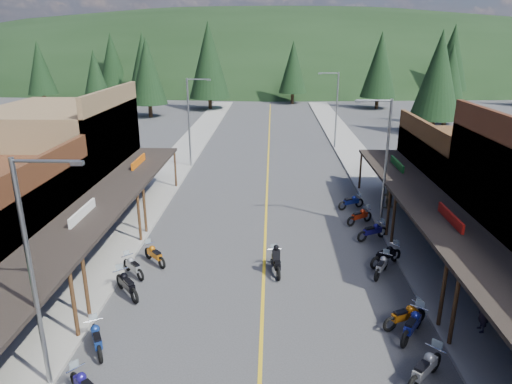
# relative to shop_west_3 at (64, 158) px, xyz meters

# --- Properties ---
(ground) EXTENTS (220.00, 220.00, 0.00)m
(ground) POSITION_rel_shop_west_3_xyz_m (13.78, -11.30, -3.52)
(ground) COLOR #38383A
(ground) RESTS_ON ground
(centerline) EXTENTS (0.15, 90.00, 0.01)m
(centerline) POSITION_rel_shop_west_3_xyz_m (13.78, 8.70, -3.51)
(centerline) COLOR gold
(centerline) RESTS_ON ground
(sidewalk_west) EXTENTS (3.40, 94.00, 0.15)m
(sidewalk_west) POSITION_rel_shop_west_3_xyz_m (5.08, 8.70, -3.44)
(sidewalk_west) COLOR gray
(sidewalk_west) RESTS_ON ground
(sidewalk_east) EXTENTS (3.40, 94.00, 0.15)m
(sidewalk_east) POSITION_rel_shop_west_3_xyz_m (22.48, 8.70, -3.44)
(sidewalk_east) COLOR gray
(sidewalk_east) RESTS_ON ground
(shop_west_3) EXTENTS (10.90, 10.20, 8.20)m
(shop_west_3) POSITION_rel_shop_west_3_xyz_m (0.00, 0.00, 0.00)
(shop_west_3) COLOR brown
(shop_west_3) RESTS_ON ground
(shop_east_3) EXTENTS (10.90, 10.20, 6.20)m
(shop_east_3) POSITION_rel_shop_west_3_xyz_m (27.54, 0.00, -0.99)
(shop_east_3) COLOR #4C2D16
(shop_east_3) RESTS_ON ground
(streetlight_0) EXTENTS (2.16, 0.18, 8.00)m
(streetlight_0) POSITION_rel_shop_west_3_xyz_m (6.83, -17.30, 0.94)
(streetlight_0) COLOR gray
(streetlight_0) RESTS_ON ground
(streetlight_1) EXTENTS (2.16, 0.18, 8.00)m
(streetlight_1) POSITION_rel_shop_west_3_xyz_m (6.83, 10.70, 0.94)
(streetlight_1) COLOR gray
(streetlight_1) RESTS_ON ground
(streetlight_2) EXTENTS (2.16, 0.18, 8.00)m
(streetlight_2) POSITION_rel_shop_west_3_xyz_m (20.74, -3.30, 0.94)
(streetlight_2) COLOR gray
(streetlight_2) RESTS_ON ground
(streetlight_3) EXTENTS (2.16, 0.18, 8.00)m
(streetlight_3) POSITION_rel_shop_west_3_xyz_m (20.74, 18.70, 0.94)
(streetlight_3) COLOR gray
(streetlight_3) RESTS_ON ground
(ridge_hill) EXTENTS (310.00, 140.00, 60.00)m
(ridge_hill) POSITION_rel_shop_west_3_xyz_m (13.78, 123.70, -3.52)
(ridge_hill) COLOR black
(ridge_hill) RESTS_ON ground
(pine_0) EXTENTS (5.04, 5.04, 11.00)m
(pine_0) POSITION_rel_shop_west_3_xyz_m (-26.22, 50.70, 2.96)
(pine_0) COLOR black
(pine_0) RESTS_ON ground
(pine_1) EXTENTS (5.88, 5.88, 12.50)m
(pine_1) POSITION_rel_shop_west_3_xyz_m (-10.22, 58.70, 3.72)
(pine_1) COLOR black
(pine_1) RESTS_ON ground
(pine_2) EXTENTS (6.72, 6.72, 14.00)m
(pine_2) POSITION_rel_shop_west_3_xyz_m (3.78, 46.70, 4.47)
(pine_2) COLOR black
(pine_2) RESTS_ON ground
(pine_3) EXTENTS (5.04, 5.04, 11.00)m
(pine_3) POSITION_rel_shop_west_3_xyz_m (17.78, 54.70, 2.96)
(pine_3) COLOR black
(pine_3) RESTS_ON ground
(pine_4) EXTENTS (5.88, 5.88, 12.50)m
(pine_4) POSITION_rel_shop_west_3_xyz_m (31.78, 48.70, 3.72)
(pine_4) COLOR black
(pine_4) RESTS_ON ground
(pine_5) EXTENTS (6.72, 6.72, 14.00)m
(pine_5) POSITION_rel_shop_west_3_xyz_m (47.78, 60.70, 4.47)
(pine_5) COLOR black
(pine_5) RESTS_ON ground
(pine_7) EXTENTS (5.88, 5.88, 12.50)m
(pine_7) POSITION_rel_shop_west_3_xyz_m (-18.22, 64.70, 3.72)
(pine_7) COLOR black
(pine_7) RESTS_ON ground
(pine_8) EXTENTS (4.48, 4.48, 10.00)m
(pine_8) POSITION_rel_shop_west_3_xyz_m (-8.22, 28.70, 2.46)
(pine_8) COLOR black
(pine_8) RESTS_ON ground
(pine_9) EXTENTS (4.93, 4.93, 10.80)m
(pine_9) POSITION_rel_shop_west_3_xyz_m (37.78, 33.70, 2.86)
(pine_9) COLOR black
(pine_9) RESTS_ON ground
(pine_10) EXTENTS (5.38, 5.38, 11.60)m
(pine_10) POSITION_rel_shop_west_3_xyz_m (-4.22, 38.70, 3.27)
(pine_10) COLOR black
(pine_10) RESTS_ON ground
(pine_11) EXTENTS (5.82, 5.82, 12.40)m
(pine_11) POSITION_rel_shop_west_3_xyz_m (33.78, 26.70, 3.67)
(pine_11) COLOR black
(pine_11) RESTS_ON ground
(bike_west_6) EXTENTS (1.56, 2.13, 1.17)m
(bike_west_6) POSITION_rel_shop_west_3_xyz_m (7.63, -15.41, -2.93)
(bike_west_6) COLOR navy
(bike_west_6) RESTS_ON ground
(bike_west_7) EXTENTS (2.02, 2.21, 1.28)m
(bike_west_7) POSITION_rel_shop_west_3_xyz_m (7.57, -11.52, -2.88)
(bike_west_7) COLOR black
(bike_west_7) RESTS_ON ground
(bike_west_8) EXTENTS (1.81, 1.86, 1.11)m
(bike_west_8) POSITION_rel_shop_west_3_xyz_m (7.31, -9.65, -2.96)
(bike_west_8) COLOR #939397
(bike_west_8) RESTS_ON ground
(bike_west_9) EXTENTS (1.86, 1.94, 1.15)m
(bike_west_9) POSITION_rel_shop_west_3_xyz_m (8.07, -8.36, -2.94)
(bike_west_9) COLOR #C5680E
(bike_west_9) RESTS_ON ground
(bike_east_5) EXTENTS (2.12, 2.17, 1.30)m
(bike_east_5) POSITION_rel_shop_west_3_xyz_m (19.38, -16.72, -2.87)
(bike_east_5) COLOR gray
(bike_east_5) RESTS_ON ground
(bike_east_6) EXTENTS (1.85, 2.22, 1.25)m
(bike_east_6) POSITION_rel_shop_west_3_xyz_m (19.70, -14.18, -2.89)
(bike_east_6) COLOR navy
(bike_east_6) RESTS_ON ground
(bike_east_7) EXTENTS (2.14, 1.48, 1.17)m
(bike_east_7) POSITION_rel_shop_west_3_xyz_m (19.59, -13.52, -2.94)
(bike_east_7) COLOR #C4630E
(bike_east_7) RESTS_ON ground
(bike_east_8) EXTENTS (1.54, 2.04, 1.13)m
(bike_east_8) POSITION_rel_shop_west_3_xyz_m (19.64, -9.16, -2.96)
(bike_east_8) COLOR #A9AAAF
(bike_east_8) RESTS_ON ground
(bike_east_9) EXTENTS (2.17, 1.83, 1.23)m
(bike_east_9) POSITION_rel_shop_west_3_xyz_m (20.10, -8.10, -2.91)
(bike_east_9) COLOR black
(bike_east_9) RESTS_ON ground
(bike_east_10) EXTENTS (2.16, 1.58, 1.19)m
(bike_east_10) POSITION_rel_shop_west_3_xyz_m (20.06, -4.92, -2.93)
(bike_east_10) COLOR navy
(bike_east_10) RESTS_ON ground
(bike_east_11) EXTENTS (2.06, 1.72, 1.16)m
(bike_east_11) POSITION_rel_shop_west_3_xyz_m (19.75, -2.50, -2.94)
(bike_east_11) COLOR #A7240B
(bike_east_11) RESTS_ON ground
(bike_east_12) EXTENTS (2.07, 1.45, 1.13)m
(bike_east_12) POSITION_rel_shop_west_3_xyz_m (19.65, 0.22, -2.95)
(bike_east_12) COLOR navy
(bike_east_12) RESTS_ON ground
(rider_on_bike) EXTENTS (1.03, 2.25, 1.65)m
(rider_on_bike) POSITION_rel_shop_west_3_xyz_m (14.39, -9.12, -2.86)
(rider_on_bike) COLOR black
(rider_on_bike) RESTS_ON ground
(pedestrian_east_a) EXTENTS (0.42, 0.61, 1.62)m
(pedestrian_east_a) POSITION_rel_shop_west_3_xyz_m (22.53, -13.86, -2.56)
(pedestrian_east_a) COLOR black
(pedestrian_east_a) RESTS_ON sidewalk_east
(pedestrian_east_b) EXTENTS (1.03, 0.90, 1.83)m
(pedestrian_east_b) POSITION_rel_shop_west_3_xyz_m (22.06, 0.19, -2.45)
(pedestrian_east_b) COLOR brown
(pedestrian_east_b) RESTS_ON sidewalk_east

